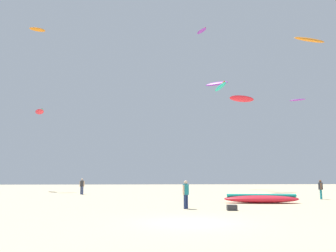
% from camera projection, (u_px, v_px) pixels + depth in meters
% --- Properties ---
extents(ground_plane, '(120.00, 120.00, 0.00)m').
position_uv_depth(ground_plane, '(191.00, 223.00, 14.91)').
color(ground_plane, beige).
extents(person_foreground, '(0.41, 0.44, 1.68)m').
position_uv_depth(person_foreground, '(186.00, 192.00, 21.10)').
color(person_foreground, navy).
rests_on(person_foreground, ground).
extents(person_midground, '(0.53, 0.37, 1.65)m').
position_uv_depth(person_midground, '(82.00, 185.00, 36.58)').
color(person_midground, navy).
rests_on(person_midground, ground).
extents(person_left, '(0.36, 0.52, 1.60)m').
position_uv_depth(person_left, '(321.00, 188.00, 29.27)').
color(person_left, teal).
rests_on(person_left, ground).
extents(kite_grounded_near, '(5.50, 2.07, 0.66)m').
position_uv_depth(kite_grounded_near, '(261.00, 199.00, 25.25)').
color(kite_grounded_near, red).
rests_on(kite_grounded_near, ground).
extents(cooler_box, '(0.56, 0.36, 0.32)m').
position_uv_depth(cooler_box, '(232.00, 208.00, 19.99)').
color(cooler_box, '#2D2D33').
rests_on(cooler_box, ground).
extents(kite_aloft_0, '(1.10, 3.19, 0.70)m').
position_uv_depth(kite_aloft_0, '(220.00, 87.00, 33.88)').
color(kite_aloft_0, '#19B29E').
extents(kite_aloft_1, '(2.24, 1.43, 0.54)m').
position_uv_depth(kite_aloft_1, '(37.00, 29.00, 49.94)').
color(kite_aloft_1, orange).
extents(kite_aloft_2, '(2.21, 1.84, 0.25)m').
position_uv_depth(kite_aloft_2, '(297.00, 100.00, 51.00)').
color(kite_aloft_2, purple).
extents(kite_aloft_3, '(2.38, 3.19, 0.68)m').
position_uv_depth(kite_aloft_3, '(39.00, 112.00, 46.19)').
color(kite_aloft_3, red).
extents(kite_aloft_4, '(4.50, 2.40, 0.91)m').
position_uv_depth(kite_aloft_4, '(310.00, 40.00, 41.22)').
color(kite_aloft_4, orange).
extents(kite_aloft_6, '(3.86, 2.41, 0.90)m').
position_uv_depth(kite_aloft_6, '(242.00, 99.00, 44.64)').
color(kite_aloft_6, red).
extents(kite_aloft_7, '(1.53, 2.51, 0.30)m').
position_uv_depth(kite_aloft_7, '(202.00, 31.00, 52.17)').
color(kite_aloft_7, purple).
extents(kite_aloft_8, '(3.68, 2.99, 0.94)m').
position_uv_depth(kite_aloft_8, '(217.00, 84.00, 54.62)').
color(kite_aloft_8, purple).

